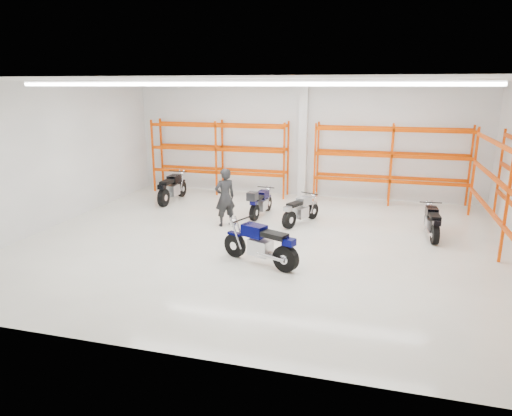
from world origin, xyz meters
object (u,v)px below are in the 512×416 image
(motorcycle_back_c, at_px, (300,211))
(motorcycle_back_d, at_px, (432,223))
(standing_man, at_px, (225,197))
(motorcycle_back_a, at_px, (171,189))
(motorcycle_back_b, at_px, (260,203))
(structural_column, at_px, (303,141))
(motorcycle_main, at_px, (263,245))

(motorcycle_back_c, height_order, motorcycle_back_d, motorcycle_back_d)
(motorcycle_back_d, distance_m, standing_man, 6.31)
(motorcycle_back_a, xyz_separation_m, standing_man, (2.99, -2.37, 0.41))
(motorcycle_back_c, xyz_separation_m, standing_man, (-2.28, -0.76, 0.49))
(standing_man, bearing_deg, motorcycle_back_d, 142.06)
(motorcycle_back_c, xyz_separation_m, motorcycle_back_d, (3.99, -0.31, 0.00))
(motorcycle_back_b, xyz_separation_m, structural_column, (0.88, 3.39, 1.77))
(standing_man, bearing_deg, motorcycle_back_b, -164.39)
(motorcycle_back_a, bearing_deg, motorcycle_back_c, -16.95)
(motorcycle_back_a, xyz_separation_m, motorcycle_back_c, (5.27, -1.61, -0.07))
(motorcycle_back_a, distance_m, motorcycle_back_d, 9.47)
(motorcycle_main, xyz_separation_m, motorcycle_back_a, (-4.98, 5.29, -0.00))
(motorcycle_main, height_order, standing_man, standing_man)
(motorcycle_main, relative_size, motorcycle_back_b, 1.09)
(motorcycle_back_c, bearing_deg, motorcycle_back_b, 161.00)
(motorcycle_back_b, distance_m, motorcycle_back_c, 1.56)
(motorcycle_back_a, bearing_deg, structural_column, 26.10)
(motorcycle_main, distance_m, motorcycle_back_b, 4.35)
(motorcycle_back_d, bearing_deg, motorcycle_back_b, 171.45)
(standing_man, bearing_deg, structural_column, -151.94)
(motorcycle_back_a, bearing_deg, motorcycle_back_d, -11.71)
(motorcycle_main, distance_m, standing_man, 3.56)
(standing_man, relative_size, structural_column, 0.41)
(motorcycle_back_a, distance_m, motorcycle_back_b, 3.95)
(motorcycle_main, xyz_separation_m, motorcycle_back_c, (0.30, 3.68, -0.07))
(motorcycle_back_a, relative_size, motorcycle_back_d, 1.16)
(motorcycle_back_a, height_order, structural_column, structural_column)
(motorcycle_back_c, bearing_deg, motorcycle_back_d, -4.51)
(motorcycle_back_b, bearing_deg, structural_column, 75.40)
(structural_column, bearing_deg, motorcycle_back_b, -104.60)
(standing_man, xyz_separation_m, structural_column, (1.69, 4.66, 1.32))
(motorcycle_main, bearing_deg, motorcycle_back_d, 38.13)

